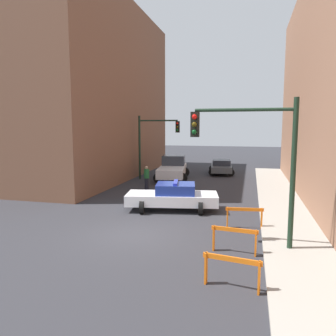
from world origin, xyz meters
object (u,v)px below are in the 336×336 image
Objects in this scene: traffic_light_far at (152,138)px; white_truck at (173,168)px; parked_car_near at (221,167)px; traffic_light_near at (258,150)px; barrier_mid at (234,236)px; barrier_back at (244,214)px; police_car at (173,196)px; barrier_front at (232,267)px; pedestrian_crossing at (147,178)px.

white_truck is at bearing 18.36° from traffic_light_far.
parked_car_near is (3.63, 4.05, -0.23)m from white_truck.
barrier_mid is (-0.71, -0.67, -2.91)m from traffic_light_near.
barrier_mid is 2.96m from barrier_back.
barrier_mid is at bearing -156.97° from police_car.
white_truck is (-6.45, 14.29, -2.62)m from traffic_light_near.
barrier_back is (2.39, -16.06, -0.06)m from parked_car_near.
traffic_light_near is 18.77m from parked_car_near.
barrier_mid is (2.11, -19.01, -0.06)m from parked_car_near.
police_car reaches higher than parked_car_near.
barrier_front is (2.17, -21.56, -0.06)m from parked_car_near.
parked_car_near is (1.29, 13.81, -0.05)m from police_car.
police_car is at bearing -101.25° from parked_car_near.
white_truck reaches higher than parked_car_near.
traffic_light_far is 18.73m from barrier_front.
white_truck is 16.03m from barrier_mid.
pedestrian_crossing is (-7.11, 9.36, -2.67)m from traffic_light_near.
traffic_light_near is at bearing 43.32° from barrier_mid.
police_car is 3.11× the size of barrier_back.
barrier_mid is (3.41, -5.20, -0.11)m from police_car.
traffic_light_far is at bearing 120.26° from traffic_light_near.
police_car is 13.87m from parked_car_near.
parked_car_near is at bearing 95.75° from barrier_front.
traffic_light_near is 1.00× the size of traffic_light_far.
barrier_front is (-0.65, -3.22, -2.91)m from traffic_light_near.
pedestrian_crossing is 1.04× the size of barrier_back.
traffic_light_near is 6.73m from police_car.
white_truck reaches higher than barrier_front.
traffic_light_far is at bearing 12.79° from police_car.
police_car is 1.11× the size of parked_car_near.
traffic_light_far reaches higher than police_car.
traffic_light_near is 1.17× the size of parked_car_near.
barrier_front and barrier_back have the same top height.
traffic_light_far is 1.17× the size of parked_car_near.
traffic_light_near is at bearing -73.56° from white_truck.
pedestrian_crossing reaches higher than parked_car_near.
traffic_light_far reaches higher than barrier_mid.
barrier_front is (6.46, -12.58, -0.24)m from pedestrian_crossing.
traffic_light_far is at bearing 116.90° from barrier_mid.
parked_car_near is 2.81× the size of barrier_front.
traffic_light_far is (-8.03, 13.77, -0.13)m from traffic_light_near.
traffic_light_near is at bearing -51.38° from pedestrian_crossing.
traffic_light_far is at bearing -144.65° from parked_car_near.
parked_car_near is 9.96m from pedestrian_crossing.
police_car is (-4.11, 4.53, -2.81)m from traffic_light_near.
barrier_mid is (5.74, -14.96, -0.29)m from white_truck.
barrier_front and barrier_mid have the same top height.
barrier_back is at bearing -131.63° from police_car.
barrier_mid is at bearing -56.04° from pedestrian_crossing.
traffic_light_far is 3.13× the size of pedestrian_crossing.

